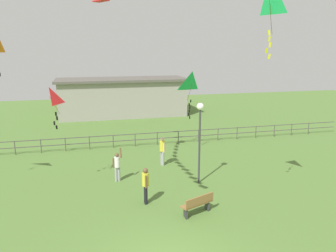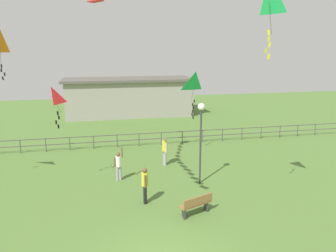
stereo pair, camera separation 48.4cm
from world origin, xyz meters
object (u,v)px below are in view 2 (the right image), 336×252
person_1 (119,164)px  kite_4 (196,84)px  person_2 (165,149)px  kite_1 (52,98)px  kite_0 (0,41)px  lamppost (201,125)px  park_bench (196,204)px  person_0 (145,183)px

person_1 → kite_4: kite_4 is taller
person_2 → kite_1: (-5.94, -1.84, 3.52)m
kite_1 → kite_0: bearing=133.9°
person_1 → lamppost: bearing=-17.3°
kite_4 → park_bench: bearing=-106.4°
person_2 → kite_1: kite_1 is taller
park_bench → person_0: (-1.94, 1.53, 0.50)m
person_0 → person_1: size_ratio=0.92×
person_2 → person_1: bearing=-147.1°
person_1 → kite_4: bearing=34.7°
lamppost → kite_4: (1.21, 4.94, 1.57)m
person_0 → person_2: bearing=68.3°
person_0 → person_2: size_ratio=0.97×
kite_4 → lamppost: bearing=-103.8°
park_bench → person_2: (-0.02, 6.33, 0.53)m
person_2 → park_bench: bearing=-89.8°
kite_0 → kite_1: (2.77, -2.88, -2.73)m
person_2 → kite_4: bearing=36.8°
person_0 → kite_0: (-6.80, 5.85, 6.29)m
person_0 → person_1: 3.10m
park_bench → kite_4: 9.46m
lamppost → person_0: lamppost is taller
lamppost → kite_0: bearing=157.2°
lamppost → person_1: size_ratio=2.32×
person_1 → person_2: 3.42m
person_1 → person_2: (2.87, 1.86, 0.08)m
kite_1 → kite_4: kite_4 is taller
park_bench → person_1: bearing=122.9°
kite_0 → kite_4: (11.13, 0.76, -2.59)m
person_0 → kite_1: (-4.03, 2.96, 3.55)m
person_1 → kite_0: kite_0 is taller
person_1 → kite_1: kite_1 is taller
person_1 → kite_4: 7.44m
kite_0 → lamppost: bearing=-22.8°
person_0 → kite_0: size_ratio=0.58×
lamppost → kite_0: 11.54m
person_0 → kite_4: 8.72m
person_0 → kite_4: size_ratio=0.54×
park_bench → person_0: size_ratio=0.92×
kite_0 → kite_4: bearing=3.9°
park_bench → person_1: (-2.90, 4.47, 0.45)m
person_0 → person_2: 5.17m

